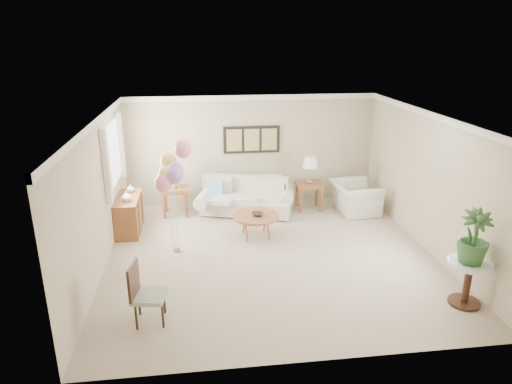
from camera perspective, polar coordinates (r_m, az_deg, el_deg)
ground_plane at (r=8.67m, az=1.84°, el=-7.82°), size 6.00×6.00×0.00m
room_shell at (r=8.13m, az=1.10°, el=2.71°), size 6.04×6.04×2.60m
wall_art_triptych at (r=10.92m, az=-0.54°, el=6.56°), size 1.35×0.06×0.65m
sofa at (r=10.51m, az=-1.18°, el=-0.92°), size 2.44×1.37×0.82m
end_table_left at (r=10.48m, az=-10.09°, el=-0.01°), size 0.60×0.54×0.65m
end_table_right at (r=10.71m, az=6.69°, el=0.62°), size 0.60×0.55×0.66m
lamp_left at (r=10.31m, az=-10.27°, el=3.00°), size 0.35×0.35×0.61m
lamp_right at (r=10.54m, az=6.81°, el=3.61°), size 0.35×0.35×0.62m
coffee_table at (r=9.23m, az=0.00°, el=-3.09°), size 0.93×0.93×0.47m
decor_bowl at (r=9.17m, az=0.18°, el=-2.79°), size 0.30×0.30×0.06m
armchair at (r=10.78m, az=12.25°, el=-0.69°), size 1.02×1.14×0.70m
side_table at (r=7.65m, az=25.09°, el=-9.12°), size 0.66×0.66×0.71m
potted_plant at (r=7.40m, az=25.59°, el=-5.10°), size 0.53×0.53×0.83m
accent_chair at (r=6.77m, az=-13.80°, el=-12.03°), size 0.52×0.52×0.93m
credenza at (r=9.91m, az=-15.55°, el=-2.65°), size 0.46×1.20×0.74m
vase_white at (r=9.53m, az=-15.86°, el=-0.50°), size 0.22×0.22×0.21m
vase_sage at (r=10.05m, az=-15.43°, el=0.45°), size 0.17×0.17×0.17m
balloon_cluster at (r=8.31m, az=-10.48°, el=2.78°), size 0.67×0.59×2.17m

